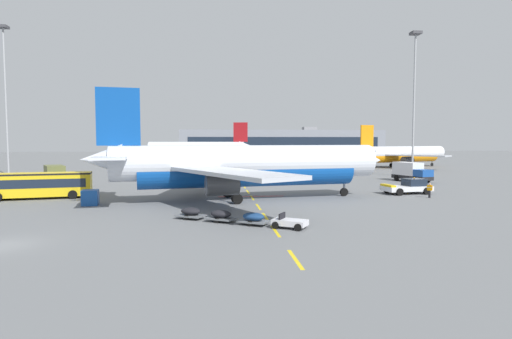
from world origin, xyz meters
TOP-DOWN VIEW (x-y plane):
  - ground at (40.00, 40.00)m, footprint 400.00×400.00m
  - apron_paint_markings at (18.00, 36.14)m, footprint 8.00×93.16m
  - airliner_foreground at (16.93, 19.11)m, footprint 34.76×34.19m
  - pushback_tug at (38.08, 22.51)m, footprint 6.35×3.87m
  - airliner_mid_left at (8.84, 109.00)m, footprint 35.89×35.25m
  - airliner_far_center at (61.39, 73.67)m, footprint 29.17×28.03m
  - apron_shuttle_bus at (-6.97, 22.57)m, footprint 12.31×4.87m
  - catering_truck at (-9.13, 34.71)m, footprint 5.25×7.34m
  - fuel_service_truck at (45.90, 37.60)m, footprint 4.36×7.40m
  - baggage_train at (15.35, 5.69)m, footprint 10.65×7.32m
  - ground_crew_worker at (38.81, 18.57)m, footprint 0.50×0.61m
  - uld_cargo_container at (0.69, 16.84)m, footprint 1.77×1.74m
  - apron_light_mast_near at (-25.65, 56.78)m, footprint 1.80×1.80m
  - apron_light_mast_far at (50.57, 46.49)m, footprint 1.80×1.80m
  - terminal_satellite at (44.43, 160.71)m, footprint 89.58×23.68m

SIDE VIEW (x-z plane):
  - ground at x=40.00m, z-range 0.00..0.00m
  - apron_paint_markings at x=18.00m, z-range 0.00..0.01m
  - baggage_train at x=15.35m, z-range -0.04..1.10m
  - uld_cargo_container at x=0.69m, z-range 0.00..1.60m
  - pushback_tug at x=38.08m, z-range -0.14..1.94m
  - ground_crew_worker at x=38.81m, z-range 0.13..1.86m
  - catering_truck at x=-9.13m, z-range 0.08..3.22m
  - fuel_service_truck at x=45.90m, z-range 0.08..3.22m
  - apron_shuttle_bus at x=-6.97m, z-range 0.25..3.25m
  - airliner_far_center at x=61.39m, z-range -1.85..8.64m
  - airliner_foreground at x=16.93m, z-range -2.15..10.05m
  - airliner_mid_left at x=8.84m, z-range -2.22..10.39m
  - terminal_satellite at x=44.43m, z-range -0.79..12.28m
  - apron_light_mast_far at x=50.57m, z-range 3.11..29.74m
  - apron_light_mast_near at x=-25.65m, z-range 3.18..31.55m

